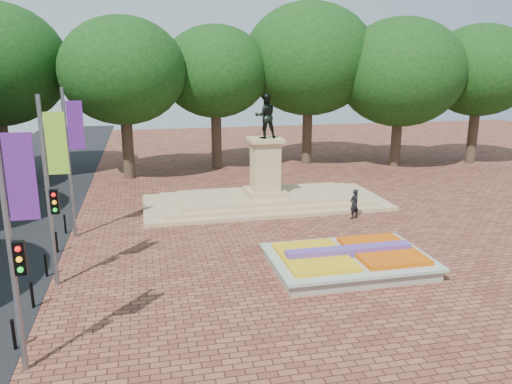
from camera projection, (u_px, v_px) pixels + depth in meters
ground at (309, 253)px, 21.78m from camera, size 90.00×90.00×0.00m
flower_bed at (349, 260)px, 20.01m from camera, size 6.30×4.30×0.91m
monument at (265, 190)px, 29.11m from camera, size 14.00×6.00×6.40m
tree_row_back at (264, 82)px, 37.62m from camera, size 44.80×8.80×10.43m
banner_poles at (49, 185)px, 17.42m from camera, size 0.88×11.17×7.00m
bollard_row at (39, 278)px, 17.94m from camera, size 0.12×13.12×0.98m
pedestrian at (354, 204)px, 26.38m from camera, size 0.70×0.59×1.62m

